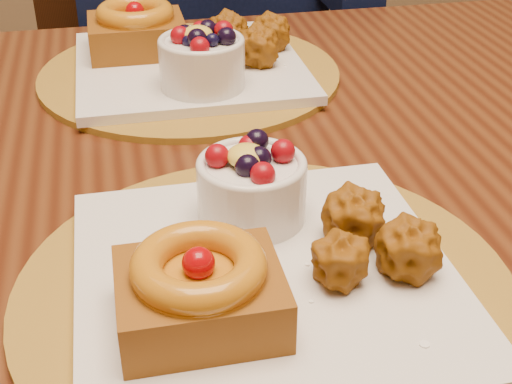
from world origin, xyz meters
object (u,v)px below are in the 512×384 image
at_px(place_setting_far, 187,56).
at_px(chair_far, 138,115).
at_px(dining_table, 220,220).
at_px(place_setting_near, 261,262).

distance_m(place_setting_far, chair_far, 0.63).
bearing_deg(dining_table, chair_far, 94.18).
xyz_separation_m(place_setting_near, chair_far, (-0.05, 0.97, -0.32)).
relative_size(dining_table, chair_far, 1.92).
height_order(dining_table, place_setting_far, place_setting_far).
bearing_deg(place_setting_near, chair_far, 93.09).
bearing_deg(place_setting_near, dining_table, 89.25).
relative_size(place_setting_near, place_setting_far, 1.00).
bearing_deg(chair_far, place_setting_near, -79.04).
relative_size(place_setting_near, chair_far, 0.46).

